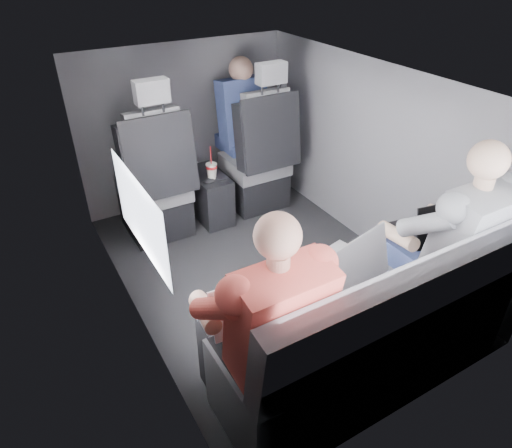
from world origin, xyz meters
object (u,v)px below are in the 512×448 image
laptop_black (427,228)px  front_seat_left (156,189)px  laptop_silver (345,265)px  rear_bench (372,337)px  soda_cup (212,170)px  center_console (209,196)px  laptop_white (237,306)px  front_seat_right (258,164)px  passenger_rear_right (445,243)px  passenger_rear_left (262,322)px  passenger_front_right (242,115)px

laptop_black → front_seat_left: bearing=122.3°
laptop_silver → laptop_black: 0.63m
rear_bench → soda_cup: size_ratio=5.98×
center_console → laptop_white: size_ratio=1.39×
front_seat_left → rear_bench: bearing=-76.7°
front_seat_right → passenger_rear_right: bearing=-87.2°
rear_bench → laptop_silver: size_ratio=3.64×
soda_cup → laptop_black: 1.72m
rear_bench → laptop_silver: 0.40m
front_seat_left → laptop_silver: size_ratio=2.87×
rear_bench → laptop_black: size_ratio=4.10×
front_seat_left → passenger_rear_left: 1.83m
laptop_silver → laptop_black: size_ratio=1.13×
rear_bench → soda_cup: rear_bench is taller
passenger_rear_left → center_console: bearing=72.1°
soda_cup → front_seat_right: bearing=4.7°
front_seat_left → laptop_white: (-0.19, -1.67, 0.23)m
laptop_black → passenger_rear_right: passenger_rear_right is taller
passenger_rear_left → soda_cup: bearing=71.3°
rear_bench → laptop_white: bearing=160.2°
front_seat_right → soda_cup: bearing=-175.3°
laptop_silver → laptop_white: bearing=178.7°
center_console → passenger_rear_left: bearing=-107.9°
laptop_silver → front_seat_left: bearing=103.8°
laptop_white → passenger_rear_right: size_ratio=0.27×
rear_bench → soda_cup: (0.00, 1.87, 0.16)m
rear_bench → laptop_white: (-0.64, 0.23, 0.33)m
center_console → laptop_black: (0.59, -1.69, 0.43)m
laptop_white → passenger_front_right: (1.08, 1.93, 0.12)m
laptop_white → laptop_black: (1.23, 0.03, 0.00)m
center_console → soda_cup: soda_cup is taller
passenger_rear_left → laptop_silver: bearing=12.3°
front_seat_right → soda_cup: front_seat_right is taller
front_seat_right → soda_cup: 0.46m
rear_bench → passenger_rear_left: bearing=170.9°
laptop_white → laptop_silver: size_ratio=0.78×
passenger_rear_right → soda_cup: bearing=106.9°
laptop_silver → passenger_rear_right: 0.59m
rear_bench → passenger_rear_left: 0.68m
passenger_rear_left → front_seat_left: bearing=85.3°
soda_cup → passenger_front_right: bearing=34.0°
front_seat_right → passenger_front_right: size_ratio=1.59×
front_seat_left → passenger_rear_right: 2.07m
passenger_rear_left → passenger_front_right: (1.04, 2.06, 0.12)m
front_seat_left → passenger_rear_right: (0.99, -1.81, 0.24)m
laptop_silver → passenger_front_right: passenger_front_right is taller
passenger_rear_right → passenger_front_right: (-0.10, 2.07, 0.11)m
laptop_silver → soda_cup: bearing=88.7°
center_console → laptop_white: (-0.64, -1.71, 0.43)m
rear_bench → passenger_rear_right: passenger_rear_right is taller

